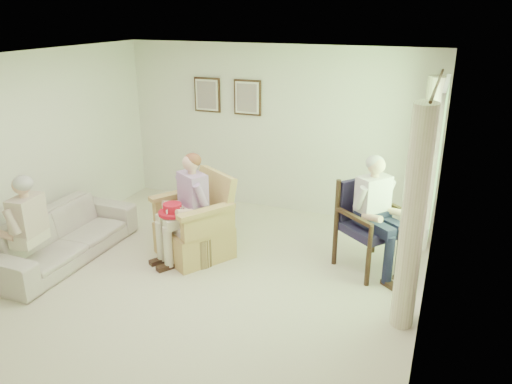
% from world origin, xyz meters
% --- Properties ---
extents(floor, '(5.50, 5.50, 0.00)m').
position_xyz_m(floor, '(0.00, 0.00, 0.00)').
color(floor, beige).
rests_on(floor, ground).
extents(back_wall, '(5.00, 0.04, 2.60)m').
position_xyz_m(back_wall, '(0.00, 2.75, 1.30)').
color(back_wall, silver).
rests_on(back_wall, ground).
extents(left_wall, '(0.04, 5.50, 2.60)m').
position_xyz_m(left_wall, '(-2.50, 0.00, 1.30)').
color(left_wall, silver).
rests_on(left_wall, ground).
extents(right_wall, '(0.04, 5.50, 2.60)m').
position_xyz_m(right_wall, '(2.50, 0.00, 1.30)').
color(right_wall, silver).
rests_on(right_wall, ground).
extents(ceiling, '(5.00, 5.50, 0.02)m').
position_xyz_m(ceiling, '(0.00, 0.00, 2.60)').
color(ceiling, white).
rests_on(ceiling, back_wall).
extents(window, '(0.13, 2.50, 1.63)m').
position_xyz_m(window, '(2.46, 1.20, 1.58)').
color(window, '#2D6B23').
rests_on(window, right_wall).
extents(curtain_left, '(0.34, 0.34, 2.30)m').
position_xyz_m(curtain_left, '(2.33, 0.22, 1.15)').
color(curtain_left, beige).
rests_on(curtain_left, ground).
extents(curtain_right, '(0.34, 0.34, 2.30)m').
position_xyz_m(curtain_right, '(2.33, 2.18, 1.15)').
color(curtain_right, beige).
rests_on(curtain_right, ground).
extents(framed_print_left, '(0.45, 0.05, 0.55)m').
position_xyz_m(framed_print_left, '(-1.15, 2.71, 1.78)').
color(framed_print_left, '#382114').
rests_on(framed_print_left, back_wall).
extents(framed_print_right, '(0.45, 0.05, 0.55)m').
position_xyz_m(framed_print_right, '(-0.45, 2.71, 1.78)').
color(framed_print_right, '#382114').
rests_on(framed_print_right, back_wall).
extents(wicker_armchair, '(0.86, 0.85, 1.09)m').
position_xyz_m(wicker_armchair, '(-0.40, 0.79, 0.35)').
color(wicker_armchair, tan).
rests_on(wicker_armchair, ground).
extents(wood_armchair, '(0.72, 0.68, 1.11)m').
position_xyz_m(wood_armchair, '(1.82, 1.36, 0.61)').
color(wood_armchair, black).
rests_on(wood_armchair, ground).
extents(sofa, '(2.13, 0.83, 0.62)m').
position_xyz_m(sofa, '(-1.95, 0.05, 0.31)').
color(sofa, beige).
rests_on(sofa, ground).
extents(person_wicker, '(0.40, 0.62, 1.38)m').
position_xyz_m(person_wicker, '(-0.40, 0.64, 0.81)').
color(person_wicker, beige).
rests_on(person_wicker, ground).
extents(person_dark, '(0.40, 0.63, 1.44)m').
position_xyz_m(person_dark, '(1.82, 1.18, 0.86)').
color(person_dark, '#171933').
rests_on(person_dark, ground).
extents(person_sofa, '(0.42, 0.62, 1.28)m').
position_xyz_m(person_sofa, '(-1.95, -0.53, 0.73)').
color(person_sofa, beige).
rests_on(person_sofa, ground).
extents(red_hat, '(0.36, 0.36, 0.14)m').
position_xyz_m(red_hat, '(-0.54, 0.48, 0.72)').
color(red_hat, red).
rests_on(red_hat, person_wicker).
extents(hatbox, '(0.61, 0.61, 0.72)m').
position_xyz_m(hatbox, '(-0.28, 0.60, 0.28)').
color(hatbox, tan).
rests_on(hatbox, ground).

